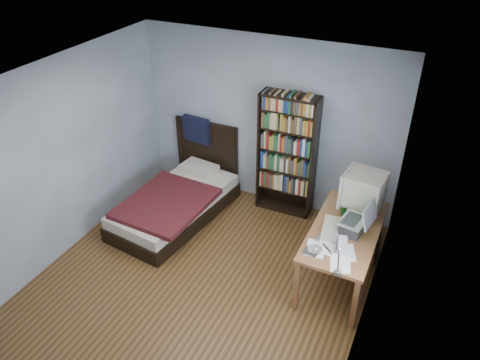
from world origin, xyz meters
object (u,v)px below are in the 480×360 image
Objects in this scene: bookshelf at (287,155)px; bed at (178,199)px; laptop at (354,224)px; soda_can at (344,210)px; keyboard at (331,229)px; speaker at (342,245)px; desk_lamp at (319,255)px; desk at (351,230)px; crt_monitor at (363,190)px.

bookshelf is 0.85× the size of bed.
laptop is 3.24× the size of soda_can.
soda_can is at bearing 71.84° from keyboard.
speaker is (-0.04, -0.39, -0.02)m from laptop.
bookshelf reaches higher than soda_can.
bookshelf is (-1.22, 1.11, 0.06)m from laptop.
desk_lamp is 1.51m from soda_can.
speaker is (0.21, -0.33, 0.08)m from keyboard.
laptop is 2.66m from bed.
keyboard is at bearing -50.43° from bookshelf.
keyboard reaches higher than desk.
bed is at bearing 162.62° from keyboard.
bed is at bearing -176.48° from crt_monitor.
soda_can is at bearing 88.80° from speaker.
laptop is 0.35m from soda_can.
speaker reaches higher than soda_can.
crt_monitor is 0.50m from laptop.
desk_lamp is (-0.02, -1.59, 0.84)m from desk.
laptop is at bearing -57.00° from soda_can.
desk_lamp is at bearing -63.87° from bookshelf.
bookshelf is at bearing 121.32° from keyboard.
speaker reaches higher than keyboard.
desk is 0.62m from crt_monitor.
bookshelf reaches higher than bed.
laptop is (0.03, -0.47, -0.18)m from crt_monitor.
bed is (-2.38, 0.02, -0.54)m from soda_can.
crt_monitor is 1.25× the size of laptop.
crt_monitor is at bearing -28.52° from bookshelf.
laptop is at bearing -42.36° from bookshelf.
desk is 0.63m from laptop.
crt_monitor is 0.88m from speaker.
laptop is 0.24× the size of bookshelf.
speaker is 1.91m from bookshelf.
desk is 0.42m from soda_can.
crt_monitor is 1.10× the size of keyboard.
desk_lamp is 1.35× the size of keyboard.
desk_lamp is (-0.08, -1.62, 0.23)m from crt_monitor.
desk_lamp reaches higher than soda_can.
speaker is at bearing -15.46° from bed.
crt_monitor reaches higher than bed.
bookshelf reaches higher than keyboard.
bed is at bearing -176.96° from desk.
desk is at bearing -158.56° from crt_monitor.
crt_monitor is at bearing 75.98° from speaker.
keyboard is at bearing -99.91° from soda_can.
crt_monitor is 0.33m from soda_can.
keyboard is at bearing -166.48° from laptop.
desk_lamp is at bearing -108.35° from speaker.
bed is at bearing -149.28° from bookshelf.
desk_lamp is 1.21m from keyboard.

